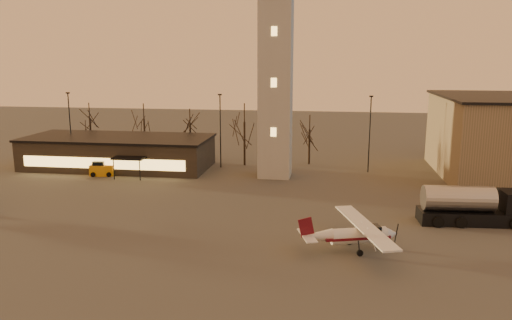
# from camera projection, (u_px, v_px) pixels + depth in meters

# --- Properties ---
(ground) EXTENTS (220.00, 220.00, 0.00)m
(ground) POSITION_uv_depth(u_px,v_px,m) (227.00, 274.00, 35.15)
(ground) COLOR #3A3836
(ground) RESTS_ON ground
(control_tower) EXTENTS (6.80, 6.80, 32.60)m
(control_tower) POSITION_uv_depth(u_px,v_px,m) (276.00, 46.00, 60.91)
(control_tower) COLOR #A4A29C
(control_tower) RESTS_ON ground
(terminal) EXTENTS (25.40, 12.20, 4.30)m
(terminal) POSITION_uv_depth(u_px,v_px,m) (119.00, 152.00, 68.89)
(terminal) COLOR black
(terminal) RESTS_ON ground
(light_poles) EXTENTS (58.50, 12.25, 10.14)m
(light_poles) POSITION_uv_depth(u_px,v_px,m) (280.00, 133.00, 64.01)
(light_poles) COLOR black
(light_poles) RESTS_ON ground
(tree_row) EXTENTS (37.20, 9.20, 8.80)m
(tree_row) POSITION_uv_depth(u_px,v_px,m) (190.00, 120.00, 73.87)
(tree_row) COLOR black
(tree_row) RESTS_ON ground
(cessna_front) EXTENTS (8.59, 10.60, 2.95)m
(cessna_front) POSITION_uv_depth(u_px,v_px,m) (360.00, 238.00, 39.32)
(cessna_front) COLOR silver
(cessna_front) RESTS_ON ground
(fuel_truck) EXTENTS (9.66, 3.66, 3.52)m
(fuel_truck) POSITION_uv_depth(u_px,v_px,m) (472.00, 209.00, 45.60)
(fuel_truck) COLOR black
(fuel_truck) RESTS_ON ground
(service_cart) EXTENTS (3.24, 2.32, 1.92)m
(service_cart) POSITION_uv_depth(u_px,v_px,m) (102.00, 170.00, 64.36)
(service_cart) COLOR orange
(service_cart) RESTS_ON ground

